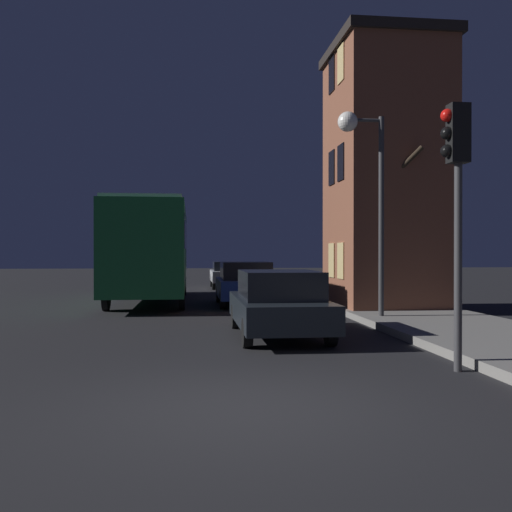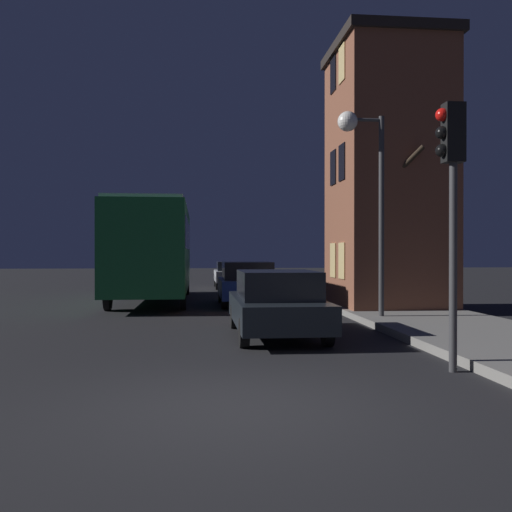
{
  "view_description": "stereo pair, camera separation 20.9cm",
  "coord_description": "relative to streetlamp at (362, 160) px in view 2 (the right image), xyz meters",
  "views": [
    {
      "loc": [
        -0.68,
        -6.65,
        1.82
      ],
      "look_at": [
        1.07,
        8.48,
        1.73
      ],
      "focal_mm": 40.0,
      "sensor_mm": 36.0,
      "label": 1
    },
    {
      "loc": [
        -0.47,
        -6.67,
        1.82
      ],
      "look_at": [
        1.07,
        8.48,
        1.73
      ],
      "focal_mm": 40.0,
      "sensor_mm": 36.0,
      "label": 2
    }
  ],
  "objects": [
    {
      "name": "car_mid_lane",
      "position": [
        -2.56,
        5.11,
        -3.44
      ],
      "size": [
        1.85,
        3.84,
        1.5
      ],
      "color": "navy",
      "rests_on": "ground"
    },
    {
      "name": "car_near_lane",
      "position": [
        -2.54,
        -2.23,
        -3.47
      ],
      "size": [
        1.8,
        4.33,
        1.43
      ],
      "color": "black",
      "rests_on": "ground"
    },
    {
      "name": "brick_building",
      "position": [
        1.73,
        3.08,
        0.12
      ],
      "size": [
        3.44,
        3.97,
        8.27
      ],
      "color": "brown",
      "rests_on": "sidewalk"
    },
    {
      "name": "bare_tree",
      "position": [
        1.11,
        1.58,
        -1.85
      ],
      "size": [
        1.88,
        1.1,
        4.85
      ],
      "color": "#2D2319",
      "rests_on": "sidewalk"
    },
    {
      "name": "ground_plane",
      "position": [
        -3.75,
        -7.71,
        -4.21
      ],
      "size": [
        120.0,
        120.0,
        0.0
      ],
      "primitive_type": "plane",
      "color": "black"
    },
    {
      "name": "bus",
      "position": [
        -5.86,
        7.0,
        -2.11
      ],
      "size": [
        2.53,
        10.0,
        3.52
      ],
      "color": "#1E6B33",
      "rests_on": "ground"
    },
    {
      "name": "traffic_light",
      "position": [
        -0.39,
        -6.08,
        -1.27
      ],
      "size": [
        0.43,
        0.24,
        4.08
      ],
      "color": "#38383A",
      "rests_on": "ground"
    },
    {
      "name": "streetlamp",
      "position": [
        0.0,
        0.0,
        0.0
      ],
      "size": [
        1.23,
        0.52,
        5.29
      ],
      "color": "#38383A",
      "rests_on": "sidewalk"
    },
    {
      "name": "car_far_lane",
      "position": [
        -2.47,
        14.79,
        -3.47
      ],
      "size": [
        1.78,
        3.96,
        1.35
      ],
      "color": "#B7BABF",
      "rests_on": "ground"
    }
  ]
}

